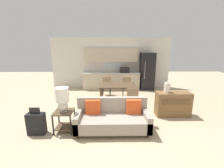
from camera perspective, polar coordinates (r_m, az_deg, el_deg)
ground_plane at (r=4.21m, az=0.43°, el=-17.73°), size 20.00×20.00×0.00m
wall_back at (r=8.26m, az=-0.33°, el=7.96°), size 6.40×0.07×2.70m
kitchen_counter at (r=8.03m, az=-0.20°, el=4.12°), size 3.01×0.65×2.15m
refrigerator at (r=8.16m, az=13.20°, el=4.76°), size 0.69×0.74×1.93m
dining_table at (r=6.11m, az=2.09°, el=-0.77°), size 1.46×0.96×0.72m
couch at (r=4.17m, az=0.18°, el=-12.84°), size 1.95×0.80×0.85m
side_table at (r=4.28m, az=-17.77°, el=-12.11°), size 0.49×0.49×0.56m
table_lamp at (r=4.07m, az=-18.39°, el=-5.11°), size 0.34×0.34×0.65m
credenza at (r=5.32m, az=22.17°, el=-7.09°), size 1.09×0.42×0.79m
vase at (r=5.07m, az=20.26°, el=-1.32°), size 0.20×0.20×0.34m
dining_chair_far_left at (r=6.97m, az=-2.08°, el=-0.40°), size 0.45×0.45×0.84m
dining_chair_far_right at (r=6.97m, az=5.62°, el=-0.45°), size 0.45×0.45×0.84m
dining_chair_near_right at (r=5.40m, az=7.57°, el=-4.81°), size 0.44×0.44×0.84m
suitcase at (r=4.44m, az=-26.87°, el=-13.27°), size 0.44×0.22×0.73m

